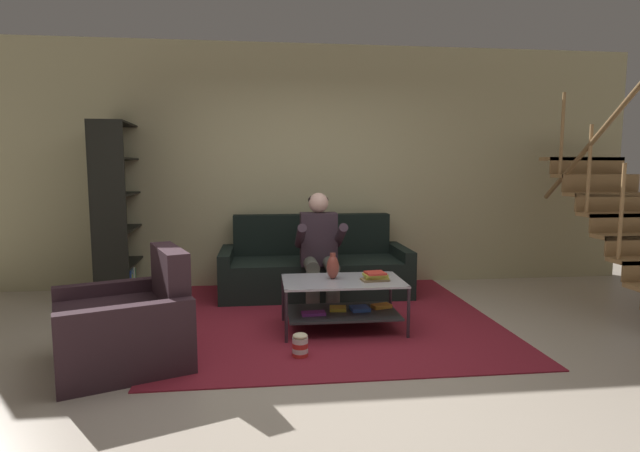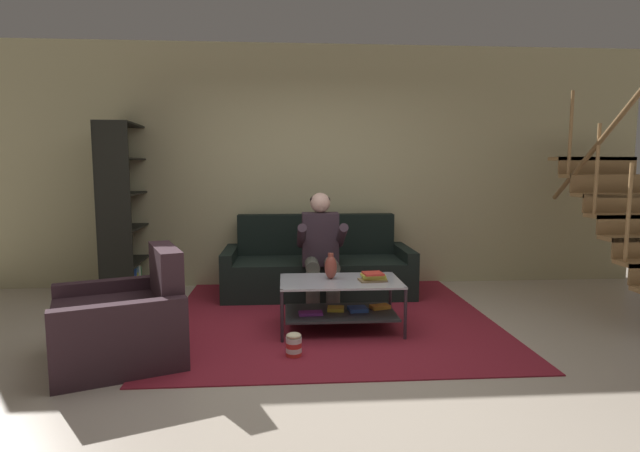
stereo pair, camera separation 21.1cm
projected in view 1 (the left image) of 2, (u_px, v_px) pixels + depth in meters
The scene contains 12 objects.
ground at pixel (323, 356), 3.84m from camera, with size 16.80×16.80×0.00m, color beige.
back_partition at pixel (299, 167), 6.09m from camera, with size 8.40×0.12×2.90m, color #BDB486.
staircase_run at pixel (631, 221), 5.04m from camera, with size 0.91×2.01×2.48m.
couch at pixel (314, 269), 5.71m from camera, with size 2.11×0.86×0.89m.
person_seated_center at pixel (320, 245), 5.16m from camera, with size 0.50×0.58×1.18m.
coffee_table at pixel (343, 297), 4.43m from camera, with size 1.06×0.63×0.45m.
area_rug at pixel (328, 312), 4.97m from camera, with size 3.03×3.26×0.01m.
vase at pixel (333, 267), 4.44m from camera, with size 0.11×0.11×0.23m.
book_stack at pixel (375, 276), 4.39m from camera, with size 0.25×0.18×0.08m.
bookshelf at pixel (115, 225), 5.50m from camera, with size 0.40×0.99×1.92m.
armchair at pixel (127, 327), 3.67m from camera, with size 1.15×1.16×0.84m.
popcorn_tub at pixel (300, 345), 3.80m from camera, with size 0.12×0.12×0.19m.
Camera 1 is at (-0.45, -3.66, 1.45)m, focal length 28.00 mm.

